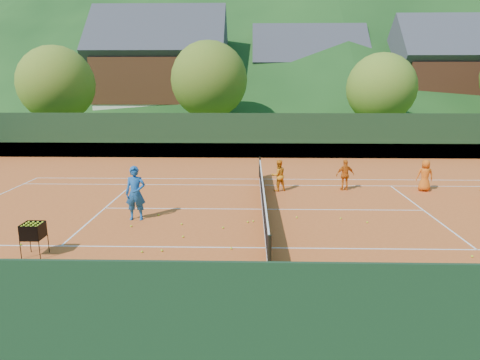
{
  "coord_description": "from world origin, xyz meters",
  "views": [
    {
      "loc": [
        -0.52,
        -16.48,
        4.99
      ],
      "look_at": [
        -0.92,
        0.0,
        1.22
      ],
      "focal_mm": 32.0,
      "sensor_mm": 36.0,
      "label": 1
    }
  ],
  "objects_px": {
    "ball_hopper": "(33,232)",
    "tennis_net": "(263,197)",
    "student_a": "(278,175)",
    "coach": "(136,193)",
    "student_b": "(345,175)",
    "chalet_left": "(161,76)",
    "chalet_mid": "(307,82)",
    "student_c": "(425,175)",
    "chalet_right": "(446,80)"
  },
  "relations": [
    {
      "from": "chalet_mid",
      "to": "ball_hopper",
      "type": "bearing_deg",
      "value": -108.24
    },
    {
      "from": "student_b",
      "to": "ball_hopper",
      "type": "relative_size",
      "value": 1.47
    },
    {
      "from": "student_a",
      "to": "student_c",
      "type": "relative_size",
      "value": 0.99
    },
    {
      "from": "ball_hopper",
      "to": "tennis_net",
      "type": "bearing_deg",
      "value": 35.63
    },
    {
      "from": "coach",
      "to": "chalet_left",
      "type": "relative_size",
      "value": 0.15
    },
    {
      "from": "student_a",
      "to": "ball_hopper",
      "type": "xyz_separation_m",
      "value": [
        -7.61,
        -7.92,
        0.01
      ]
    },
    {
      "from": "chalet_right",
      "to": "chalet_mid",
      "type": "bearing_deg",
      "value": 164.05
    },
    {
      "from": "coach",
      "to": "ball_hopper",
      "type": "relative_size",
      "value": 2.01
    },
    {
      "from": "coach",
      "to": "student_b",
      "type": "relative_size",
      "value": 1.37
    },
    {
      "from": "student_c",
      "to": "chalet_right",
      "type": "height_order",
      "value": "chalet_right"
    },
    {
      "from": "ball_hopper",
      "to": "chalet_left",
      "type": "distance_m",
      "value": 35.37
    },
    {
      "from": "ball_hopper",
      "to": "chalet_right",
      "type": "xyz_separation_m",
      "value": [
        26.81,
        34.89,
        4.49
      ]
    },
    {
      "from": "coach",
      "to": "ball_hopper",
      "type": "distance_m",
      "value": 4.06
    },
    {
      "from": "student_b",
      "to": "chalet_left",
      "type": "bearing_deg",
      "value": -69.89
    },
    {
      "from": "student_c",
      "to": "chalet_mid",
      "type": "xyz_separation_m",
      "value": [
        -1.63,
        30.85,
        4.22
      ]
    },
    {
      "from": "student_c",
      "to": "ball_hopper",
      "type": "xyz_separation_m",
      "value": [
        -14.44,
        -8.04,
        0.0
      ]
    },
    {
      "from": "student_b",
      "to": "chalet_right",
      "type": "distance_m",
      "value": 31.54
    },
    {
      "from": "chalet_mid",
      "to": "student_a",
      "type": "bearing_deg",
      "value": -99.53
    },
    {
      "from": "student_a",
      "to": "chalet_right",
      "type": "height_order",
      "value": "chalet_right"
    },
    {
      "from": "student_b",
      "to": "student_c",
      "type": "height_order",
      "value": "student_c"
    },
    {
      "from": "chalet_left",
      "to": "chalet_mid",
      "type": "bearing_deg",
      "value": 14.04
    },
    {
      "from": "coach",
      "to": "chalet_right",
      "type": "distance_m",
      "value": 40.2
    },
    {
      "from": "coach",
      "to": "student_a",
      "type": "distance_m",
      "value": 7.1
    },
    {
      "from": "coach",
      "to": "student_c",
      "type": "height_order",
      "value": "coach"
    },
    {
      "from": "student_c",
      "to": "chalet_mid",
      "type": "height_order",
      "value": "chalet_mid"
    },
    {
      "from": "chalet_left",
      "to": "chalet_right",
      "type": "height_order",
      "value": "chalet_left"
    },
    {
      "from": "ball_hopper",
      "to": "student_c",
      "type": "bearing_deg",
      "value": 29.1
    },
    {
      "from": "student_b",
      "to": "chalet_mid",
      "type": "relative_size",
      "value": 0.12
    },
    {
      "from": "student_c",
      "to": "tennis_net",
      "type": "height_order",
      "value": "student_c"
    },
    {
      "from": "student_a",
      "to": "chalet_left",
      "type": "distance_m",
      "value": 29.46
    },
    {
      "from": "student_a",
      "to": "student_b",
      "type": "height_order",
      "value": "student_a"
    },
    {
      "from": "ball_hopper",
      "to": "chalet_left",
      "type": "height_order",
      "value": "chalet_left"
    },
    {
      "from": "coach",
      "to": "chalet_mid",
      "type": "xyz_separation_m",
      "value": [
        10.72,
        35.42,
        3.96
      ]
    },
    {
      "from": "student_b",
      "to": "tennis_net",
      "type": "bearing_deg",
      "value": 31.89
    },
    {
      "from": "student_a",
      "to": "chalet_right",
      "type": "bearing_deg",
      "value": -147.76
    },
    {
      "from": "chalet_left",
      "to": "student_c",
      "type": "bearing_deg",
      "value": -56.71
    },
    {
      "from": "student_b",
      "to": "chalet_right",
      "type": "xyz_separation_m",
      "value": [
        16.05,
        26.77,
        4.5
      ]
    },
    {
      "from": "ball_hopper",
      "to": "chalet_right",
      "type": "relative_size",
      "value": 0.08
    },
    {
      "from": "student_a",
      "to": "chalet_left",
      "type": "relative_size",
      "value": 0.11
    },
    {
      "from": "student_b",
      "to": "chalet_left",
      "type": "xyz_separation_m",
      "value": [
        -13.95,
        26.77,
        4.89
      ]
    },
    {
      "from": "coach",
      "to": "chalet_left",
      "type": "xyz_separation_m",
      "value": [
        -5.28,
        31.42,
        4.62
      ]
    },
    {
      "from": "coach",
      "to": "chalet_left",
      "type": "height_order",
      "value": "chalet_left"
    },
    {
      "from": "student_b",
      "to": "student_c",
      "type": "bearing_deg",
      "value": 171.39
    },
    {
      "from": "ball_hopper",
      "to": "chalet_mid",
      "type": "bearing_deg",
      "value": 71.76
    },
    {
      "from": "student_b",
      "to": "chalet_left",
      "type": "height_order",
      "value": "chalet_left"
    },
    {
      "from": "coach",
      "to": "tennis_net",
      "type": "xyz_separation_m",
      "value": [
        4.72,
        1.42,
        -0.51
      ]
    },
    {
      "from": "ball_hopper",
      "to": "chalet_left",
      "type": "xyz_separation_m",
      "value": [
        -3.19,
        34.88,
        4.88
      ]
    },
    {
      "from": "student_b",
      "to": "coach",
      "type": "bearing_deg",
      "value": 20.79
    },
    {
      "from": "chalet_right",
      "to": "ball_hopper",
      "type": "bearing_deg",
      "value": -127.55
    },
    {
      "from": "chalet_left",
      "to": "chalet_mid",
      "type": "distance_m",
      "value": 16.51
    }
  ]
}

